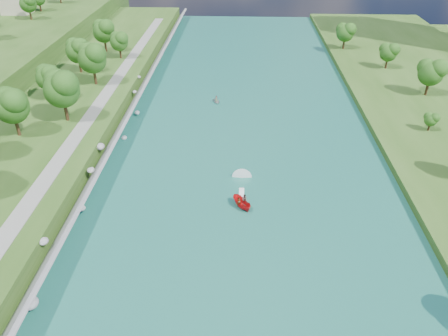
{
  "coord_description": "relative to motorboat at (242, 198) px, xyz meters",
  "views": [
    {
      "loc": [
        -0.49,
        -50.62,
        43.25
      ],
      "look_at": [
        -3.26,
        14.68,
        2.5
      ],
      "focal_mm": 35.0,
      "sensor_mm": 36.0,
      "label": 1
    }
  ],
  "objects": [
    {
      "name": "riprap_bank",
      "position": [
        -25.81,
        10.56,
        0.98
      ],
      "size": [
        4.05,
        236.0,
        4.05
      ],
      "color": "slate",
      "rests_on": "ground"
    },
    {
      "name": "river_water",
      "position": [
        0.05,
        12.02,
        -0.78
      ],
      "size": [
        55.0,
        240.0,
        0.1
      ],
      "primitive_type": "cube",
      "color": "#175A4F",
      "rests_on": "ground"
    },
    {
      "name": "trees_ridge",
      "position": [
        -73.89,
        83.1,
        12.96
      ],
      "size": [
        18.27,
        54.8,
        10.99
      ],
      "color": "#1D4A13",
      "rests_on": "ridge_west"
    },
    {
      "name": "raft",
      "position": [
        -6.58,
        41.23,
        -0.37
      ],
      "size": [
        2.95,
        3.41,
        1.61
      ],
      "rotation": [
        0.0,
        0.0,
        0.37
      ],
      "color": "gray",
      "rests_on": "river_water"
    },
    {
      "name": "ground",
      "position": [
        0.05,
        -7.98,
        -0.83
      ],
      "size": [
        260.0,
        260.0,
        0.0
      ],
      "primitive_type": "plane",
      "color": "#2D5119",
      "rests_on": "ground"
    },
    {
      "name": "trees_east",
      "position": [
        38.24,
        23.96,
        5.47
      ],
      "size": [
        19.23,
        137.95,
        10.98
      ],
      "color": "#1D4A13",
      "rests_on": "berm_east"
    },
    {
      "name": "motorboat",
      "position": [
        0.0,
        0.0,
        0.0
      ],
      "size": [
        3.78,
        18.99,
        2.15
      ],
      "rotation": [
        0.0,
        0.0,
        3.76
      ],
      "color": "red",
      "rests_on": "river_water"
    },
    {
      "name": "riverside_path",
      "position": [
        -32.45,
        12.02,
        2.72
      ],
      "size": [
        3.0,
        200.0,
        0.1
      ],
      "primitive_type": "cube",
      "color": "gray",
      "rests_on": "berm_west"
    }
  ]
}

